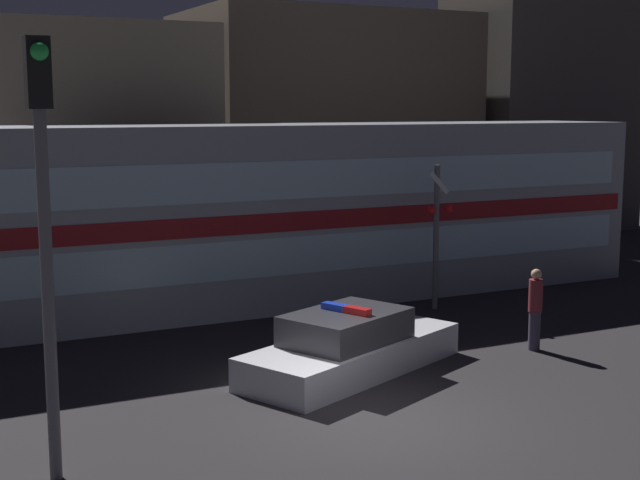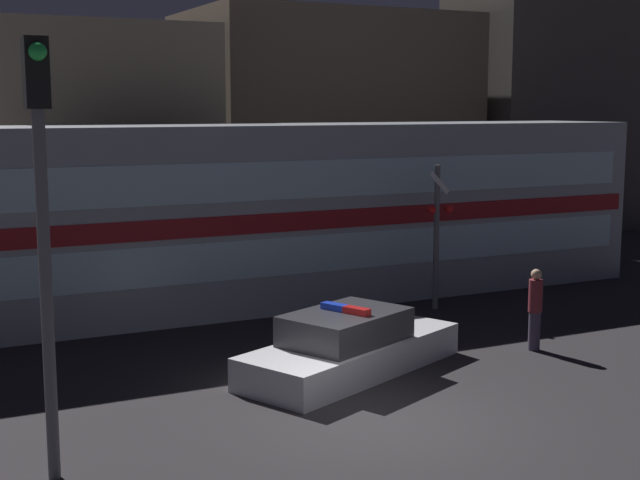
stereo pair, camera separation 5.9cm
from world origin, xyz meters
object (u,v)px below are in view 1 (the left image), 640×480
at_px(pedestrian, 535,309).
at_px(traffic_light_corner, 44,207).
at_px(crossing_signal_near, 437,229).
at_px(train, 296,213).
at_px(police_car, 350,347).

bearing_deg(pedestrian, traffic_light_corner, -167.83).
bearing_deg(crossing_signal_near, train, 134.71).
bearing_deg(police_car, pedestrian, -28.29).
relative_size(pedestrian, crossing_signal_near, 0.47).
bearing_deg(train, crossing_signal_near, -45.29).
distance_m(police_car, pedestrian, 4.14).
height_order(train, pedestrian, train).
bearing_deg(train, traffic_light_corner, -131.24).
relative_size(train, traffic_light_corner, 3.33).
bearing_deg(crossing_signal_near, police_car, -140.13).
height_order(train, crossing_signal_near, train).
distance_m(train, pedestrian, 7.13).
relative_size(train, crossing_signal_near, 5.45).
relative_size(crossing_signal_near, traffic_light_corner, 0.61).
xyz_separation_m(crossing_signal_near, traffic_light_corner, (-10.25, -6.17, 1.68)).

